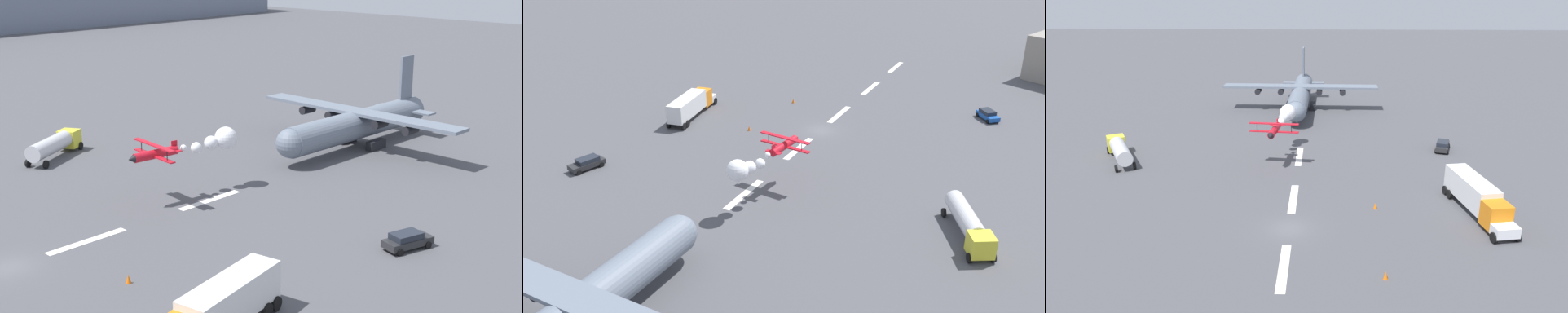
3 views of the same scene
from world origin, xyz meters
TOP-DOWN VIEW (x-y plane):
  - ground_plane at (0.00, 0.00)m, footprint 440.00×440.00m
  - runway_stripe_2 at (-7.46, 0.00)m, footprint 8.00×0.90m
  - runway_stripe_3 at (7.46, 0.00)m, footprint 8.00×0.90m
  - runway_stripe_4 at (22.38, 0.00)m, footprint 8.00×0.90m
  - cargo_transport_plane at (48.74, 1.11)m, footprint 28.04×30.29m
  - stunt_biplane_red at (24.04, 2.34)m, footprint 13.07×6.77m
  - semi_truck_orange at (4.27, -20.55)m, footprint 13.25×5.09m
  - fuel_tanker_truck at (19.65, 25.61)m, footprint 9.82×7.12m
  - followme_car_yellow at (25.80, -21.72)m, footprint 4.87×3.03m
  - traffic_cone_near at (-8.95, -9.04)m, footprint 0.44×0.44m
  - traffic_cone_far at (5.02, -9.50)m, footprint 0.44×0.44m

SIDE VIEW (x-z plane):
  - ground_plane at x=0.00m, z-range 0.00..0.00m
  - runway_stripe_2 at x=-7.46m, z-range 0.00..0.01m
  - runway_stripe_3 at x=7.46m, z-range 0.00..0.01m
  - runway_stripe_4 at x=22.38m, z-range 0.00..0.01m
  - traffic_cone_near at x=-8.95m, z-range 0.00..0.75m
  - traffic_cone_far at x=5.02m, z-range 0.00..0.75m
  - followme_car_yellow at x=25.80m, z-range 0.05..1.57m
  - fuel_tanker_truck at x=19.65m, z-range 0.30..3.20m
  - semi_truck_orange at x=4.27m, z-range 0.25..3.95m
  - cargo_transport_plane at x=48.74m, z-range -2.23..8.74m
  - stunt_biplane_red at x=24.04m, z-range 4.22..6.67m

